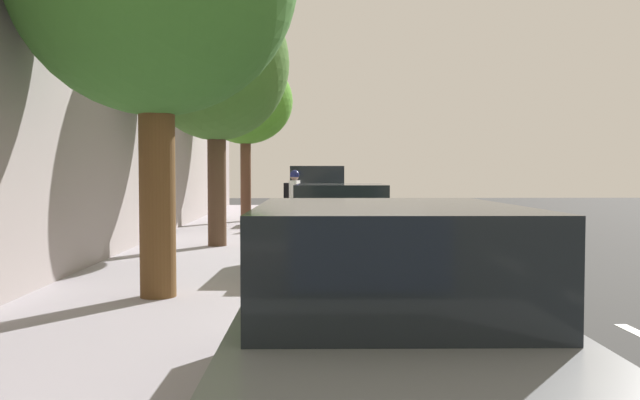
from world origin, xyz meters
TOP-DOWN VIEW (x-y plane):
  - ground at (0.00, 0.00)m, footprint 65.72×65.72m
  - sidewalk at (3.20, 0.00)m, footprint 3.06×41.07m
  - curb_edge at (1.59, 0.00)m, footprint 0.16×41.07m
  - lane_stripe_centre at (-2.48, -0.54)m, footprint 0.14×40.00m
  - lane_stripe_bike_edge at (0.12, 0.00)m, footprint 0.12×41.07m
  - building_facade at (4.98, 0.00)m, footprint 0.50×41.07m
  - parked_pickup_white_nearest at (0.57, -10.17)m, footprint 2.17×5.37m
  - parked_sedan_green_second at (0.44, 0.44)m, footprint 1.99×4.48m
  - parked_sedan_grey_mid at (0.61, 7.87)m, footprint 1.90×4.43m
  - bicycle_at_curb at (1.13, -6.49)m, footprint 1.70×0.53m
  - cyclist_with_backpack at (1.35, -6.95)m, footprint 0.48×0.60m
  - street_tree_near_cyclist at (2.97, -9.60)m, footprint 3.13×3.13m
  - street_tree_mid_block at (2.97, -2.30)m, footprint 3.17×3.17m
  - fire_hydrant at (2.02, -6.94)m, footprint 0.22×0.22m

SIDE VIEW (x-z plane):
  - ground at x=0.00m, z-range 0.00..0.00m
  - lane_stripe_centre at x=-2.48m, z-range 0.00..0.01m
  - lane_stripe_bike_edge at x=0.12m, z-range 0.00..0.01m
  - sidewalk at x=3.20m, z-range 0.00..0.13m
  - curb_edge at x=1.59m, z-range 0.00..0.13m
  - bicycle_at_curb at x=1.13m, z-range -0.01..0.75m
  - fire_hydrant at x=2.02m, z-range 0.13..0.97m
  - parked_sedan_green_second at x=0.44m, z-range -0.01..1.51m
  - parked_sedan_grey_mid at x=0.61m, z-range -0.01..1.51m
  - parked_pickup_white_nearest at x=0.57m, z-range -0.07..1.88m
  - cyclist_with_backpack at x=1.35m, z-range 0.21..2.02m
  - building_facade at x=4.98m, z-range 0.00..6.78m
  - street_tree_mid_block at x=2.97m, z-range 1.24..6.90m
  - street_tree_near_cyclist at x=2.97m, z-range 1.37..6.77m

